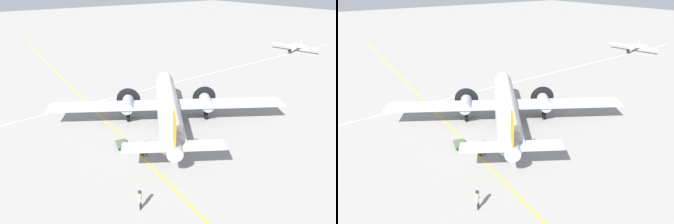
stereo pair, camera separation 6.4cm
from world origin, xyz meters
TOP-DOWN VIEW (x-y plane):
  - ground_plane at (0.00, 0.00)m, footprint 300.00×300.00m
  - apron_line_eastwest at (0.00, 5.76)m, footprint 120.00×0.16m
  - apron_line_northsouth at (11.00, 0.00)m, footprint 0.16×120.00m
  - airliner_main at (0.35, -0.21)m, footprint 19.51×25.16m
  - crew_foreground at (-9.33, 8.98)m, footprint 0.46×0.40m
  - passenger_boarding at (-3.73, 5.15)m, footprint 0.53×0.29m
  - suitcase_near_door at (-3.57, 5.55)m, footprint 0.41×0.16m
  - baggage_cart at (-1.02, 6.50)m, footprint 1.91×1.47m
  - light_aircraft_distant at (11.92, -45.18)m, footprint 10.87×8.24m

SIDE VIEW (x-z plane):
  - ground_plane at x=0.00m, z-range 0.00..0.00m
  - apron_line_eastwest at x=0.00m, z-range 0.00..0.01m
  - apron_line_northsouth at x=11.00m, z-range 0.00..0.01m
  - baggage_cart at x=-1.02m, z-range -0.01..0.55m
  - suitcase_near_door at x=-3.57m, z-range -0.02..0.57m
  - light_aircraft_distant at x=11.92m, z-range -0.19..1.89m
  - passenger_boarding at x=-3.73m, z-range 0.18..1.80m
  - crew_foreground at x=-9.33m, z-range 0.22..1.90m
  - airliner_main at x=0.35m, z-range -0.36..5.37m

